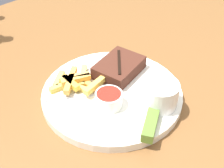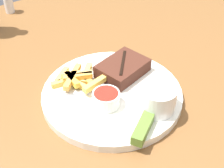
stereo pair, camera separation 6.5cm
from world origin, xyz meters
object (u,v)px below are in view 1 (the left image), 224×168
(steak_portion, at_px, (119,68))
(dipping_sauce_cup, at_px, (109,99))
(dinner_plate, at_px, (112,94))
(pickle_spear, at_px, (151,123))
(coleslaw_cup, at_px, (160,93))
(fork_utensil, at_px, (75,96))
(knife_utensil, at_px, (109,79))

(steak_portion, bearing_deg, dipping_sauce_cup, -145.01)
(dinner_plate, distance_m, pickle_spear, 0.13)
(steak_portion, bearing_deg, coleslaw_cup, -96.18)
(steak_portion, distance_m, dipping_sauce_cup, 0.11)
(fork_utensil, xyz_separation_m, knife_utensil, (0.09, -0.01, 0.00))
(dipping_sauce_cup, bearing_deg, steak_portion, 34.99)
(dipping_sauce_cup, relative_size, knife_utensil, 0.36)
(steak_portion, relative_size, fork_utensil, 1.02)
(coleslaw_cup, distance_m, fork_utensil, 0.17)
(coleslaw_cup, bearing_deg, dinner_plate, 113.87)
(dipping_sauce_cup, xyz_separation_m, knife_utensil, (0.05, 0.06, -0.01))
(dipping_sauce_cup, xyz_separation_m, pickle_spear, (0.02, -0.10, -0.01))
(dinner_plate, xyz_separation_m, knife_utensil, (0.02, 0.03, 0.01))
(dipping_sauce_cup, distance_m, knife_utensil, 0.08)
(dipping_sauce_cup, bearing_deg, pickle_spear, -80.04)
(coleslaw_cup, bearing_deg, pickle_spear, -152.95)
(steak_portion, xyz_separation_m, coleslaw_cup, (-0.01, -0.13, 0.01))
(dipping_sauce_cup, bearing_deg, knife_utensil, 46.25)
(dinner_plate, bearing_deg, pickle_spear, -97.64)
(steak_portion, height_order, pickle_spear, steak_portion)
(dinner_plate, distance_m, dipping_sauce_cup, 0.05)
(fork_utensil, bearing_deg, knife_utensil, 24.83)
(coleslaw_cup, relative_size, pickle_spear, 0.89)
(dinner_plate, relative_size, coleslaw_cup, 4.04)
(dipping_sauce_cup, height_order, pickle_spear, dipping_sauce_cup)
(steak_portion, relative_size, knife_utensil, 0.80)
(pickle_spear, bearing_deg, steak_portion, 65.65)
(dinner_plate, distance_m, knife_utensil, 0.04)
(dinner_plate, relative_size, dipping_sauce_cup, 5.38)
(coleslaw_cup, distance_m, knife_utensil, 0.13)
(dinner_plate, relative_size, pickle_spear, 3.59)
(dinner_plate, bearing_deg, steak_portion, 32.87)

